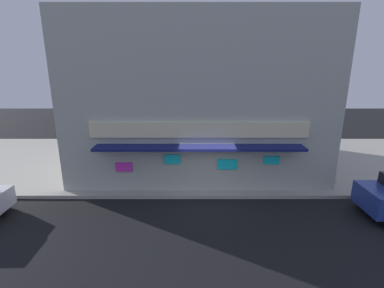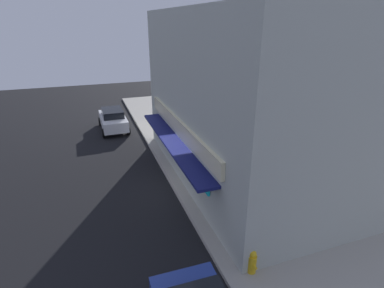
# 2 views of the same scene
# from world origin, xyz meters

# --- Properties ---
(ground_plane) EXTENTS (57.94, 57.94, 0.00)m
(ground_plane) POSITION_xyz_m (0.00, 0.00, 0.00)
(ground_plane) COLOR black
(sidewalk) EXTENTS (38.63, 10.44, 0.17)m
(sidewalk) POSITION_xyz_m (0.00, 5.22, 0.08)
(sidewalk) COLOR #A39E93
(sidewalk) RESTS_ON ground_plane
(corner_building) EXTENTS (12.87, 9.82, 8.18)m
(corner_building) POSITION_xyz_m (-0.35, 5.03, 4.25)
(corner_building) COLOR #ADB2A8
(corner_building) RESTS_ON sidewalk
(traffic_light) EXTENTS (0.32, 0.58, 5.37)m
(traffic_light) POSITION_xyz_m (2.38, 0.98, 3.60)
(traffic_light) COLOR black
(traffic_light) RESTS_ON sidewalk
(fire_hydrant) EXTENTS (0.54, 0.30, 0.86)m
(fire_hydrant) POSITION_xyz_m (6.06, 0.92, 0.58)
(fire_hydrant) COLOR gold
(fire_hydrant) RESTS_ON sidewalk
(trash_can) EXTENTS (0.46, 0.46, 0.87)m
(trash_can) POSITION_xyz_m (-3.32, 1.31, 0.60)
(trash_can) COLOR #2D2D2D
(trash_can) RESTS_ON sidewalk
(pedestrian) EXTENTS (0.56, 0.57, 1.82)m
(pedestrian) POSITION_xyz_m (0.35, 1.56, 1.19)
(pedestrian) COLOR black
(pedestrian) RESTS_ON sidewalk
(potted_plant_by_doorway) EXTENTS (0.68, 0.68, 1.01)m
(potted_plant_by_doorway) POSITION_xyz_m (2.52, 2.88, 0.75)
(potted_plant_by_doorway) COLOR #59595B
(potted_plant_by_doorway) RESTS_ON sidewalk
(potted_plant_by_window) EXTENTS (0.64, 0.64, 0.98)m
(potted_plant_by_window) POSITION_xyz_m (-1.80, 2.75, 0.74)
(potted_plant_by_window) COLOR brown
(potted_plant_by_window) RESTS_ON sidewalk
(parked_car_white) EXTENTS (4.06, 2.06, 1.60)m
(parked_car_white) POSITION_xyz_m (-10.09, -1.82, 0.83)
(parked_car_white) COLOR silver
(parked_car_white) RESTS_ON ground_plane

